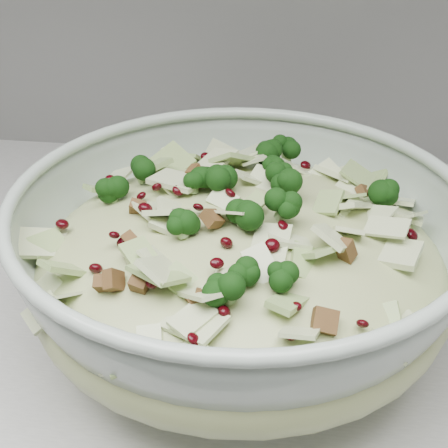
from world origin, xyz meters
name	(u,v)px	position (x,y,z in m)	size (l,w,h in m)	color
mixing_bowl	(240,266)	(0.01, 1.60, 0.97)	(0.41, 0.41, 0.14)	#A4B4A7
salad	(240,242)	(0.01, 1.60, 1.00)	(0.43, 0.43, 0.14)	#ADB67C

